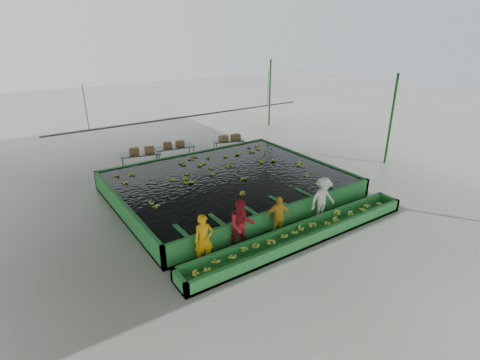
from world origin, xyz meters
TOP-DOWN VIEW (x-y plane):
  - ground at (0.00, 0.00)m, footprint 80.00×80.00m
  - shed_roof at (0.00, 0.00)m, footprint 20.00×22.00m
  - shed_posts at (0.00, 0.00)m, footprint 20.00×22.00m
  - flotation_tank at (0.00, 1.50)m, footprint 10.00×8.00m
  - tank_water at (0.00, 1.50)m, footprint 9.70×7.70m
  - sorting_trough at (0.00, -3.60)m, footprint 10.00×1.00m
  - cableway_rail at (0.00, 5.00)m, footprint 0.08×0.08m
  - rail_hanger_left at (-5.00, 5.00)m, footprint 0.04×0.04m
  - rail_hanger_right at (5.00, 5.00)m, footprint 0.04×0.04m
  - worker_a at (-3.65, -2.80)m, footprint 0.72×0.56m
  - worker_b at (-2.18, -2.80)m, footprint 1.12×1.00m
  - worker_c at (-0.54, -2.80)m, footprint 1.01×0.70m
  - worker_d at (1.74, -2.80)m, footprint 1.20×0.73m
  - packing_table_left at (-2.25, 6.71)m, footprint 2.24×1.32m
  - packing_table_mid at (-0.26, 6.70)m, footprint 2.29×1.19m
  - packing_table_right at (3.23, 6.52)m, footprint 1.97×1.24m
  - box_stack_left at (-2.13, 6.77)m, footprint 1.34×0.66m
  - box_stack_mid at (-0.25, 6.78)m, footprint 1.21×0.53m
  - box_stack_right at (3.35, 6.56)m, footprint 1.38×0.54m
  - floating_bananas at (0.00, 2.30)m, footprint 8.80×6.00m
  - trough_bananas at (0.00, -3.60)m, footprint 9.14×0.61m

SIDE VIEW (x-z plane):
  - ground at x=0.00m, z-range 0.00..0.00m
  - sorting_trough at x=0.00m, z-range 0.00..0.50m
  - trough_bananas at x=0.00m, z-range 0.34..0.46m
  - packing_table_right at x=3.23m, z-range 0.00..0.83m
  - flotation_tank at x=0.00m, z-range 0.00..0.90m
  - packing_table_left at x=-2.25m, z-range 0.00..0.96m
  - packing_table_mid at x=-0.26m, z-range 0.00..1.00m
  - worker_c at x=-0.54m, z-range 0.00..1.59m
  - box_stack_right at x=3.35m, z-range 0.69..0.98m
  - tank_water at x=0.00m, z-range 0.85..0.85m
  - floating_bananas at x=0.00m, z-range 0.79..0.91m
  - worker_a at x=-3.65m, z-range 0.00..1.75m
  - worker_d at x=1.74m, z-range 0.00..1.81m
  - worker_b at x=-2.18m, z-range 0.00..1.89m
  - box_stack_left at x=-2.13m, z-range 0.82..1.10m
  - box_stack_mid at x=-0.25m, z-range 0.87..1.12m
  - shed_posts at x=0.00m, z-range 0.00..5.00m
  - cableway_rail at x=0.00m, z-range -4.00..10.00m
  - rail_hanger_left at x=-5.00m, z-range 3.00..5.00m
  - rail_hanger_right at x=5.00m, z-range 3.00..5.00m
  - shed_roof at x=0.00m, z-range 4.98..5.02m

